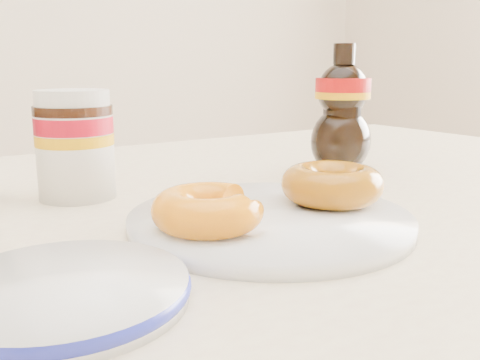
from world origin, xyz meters
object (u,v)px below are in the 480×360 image
dining_table (237,273)px  blue_rim_saucer (64,291)px  syrup_bottle (342,108)px  donut_whole (332,184)px  plate (270,220)px  nutella_jar (75,140)px  donut_bitten (208,209)px

dining_table → blue_rim_saucer: bearing=-145.9°
dining_table → syrup_bottle: 0.28m
dining_table → blue_rim_saucer: blue_rim_saucer is taller
dining_table → blue_rim_saucer: 0.29m
syrup_bottle → donut_whole: bearing=-135.8°
donut_whole → blue_rim_saucer: 0.29m
plate → nutella_jar: size_ratio=2.17×
donut_bitten → donut_whole: size_ratio=0.93×
plate → syrup_bottle: 0.30m
dining_table → syrup_bottle: size_ratio=8.07×
donut_bitten → syrup_bottle: size_ratio=0.54×
nutella_jar → donut_bitten: bearing=-78.7°
plate → blue_rim_saucer: blue_rim_saucer is taller
dining_table → syrup_bottle: (0.21, 0.07, 0.17)m
plate → nutella_jar: bearing=118.6°
dining_table → plate: plate is taller
plate → blue_rim_saucer: (-0.20, -0.06, 0.00)m
donut_bitten → nutella_jar: 0.22m
nutella_jar → blue_rim_saucer: bearing=-108.5°
plate → donut_bitten: bearing=-173.5°
blue_rim_saucer → nutella_jar: bearing=71.5°
donut_whole → nutella_jar: size_ratio=0.84×
dining_table → donut_bitten: donut_bitten is taller
plate → nutella_jar: (-0.11, 0.21, 0.06)m
donut_whole → blue_rim_saucer: bearing=-167.8°
plate → donut_whole: donut_whole is taller
donut_whole → nutella_jar: 0.28m
nutella_jar → blue_rim_saucer: (-0.09, -0.27, -0.06)m
donut_whole → nutella_jar: nutella_jar is taller
syrup_bottle → blue_rim_saucer: (-0.44, -0.22, -0.08)m
blue_rim_saucer → plate: bearing=16.4°
donut_whole → syrup_bottle: bearing=44.2°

